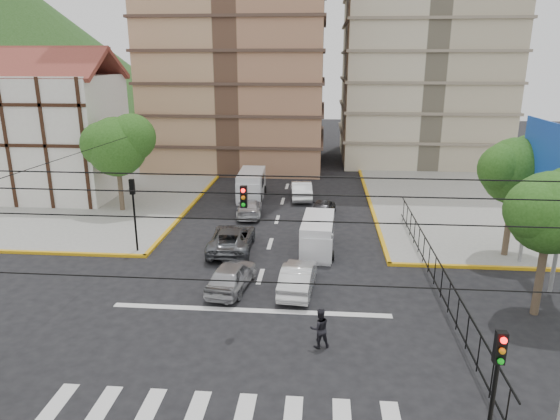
# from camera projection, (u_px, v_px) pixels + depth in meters

# --- Properties ---
(ground) EXTENTS (160.00, 160.00, 0.00)m
(ground) POSITION_uv_depth(u_px,v_px,m) (247.00, 323.00, 21.99)
(ground) COLOR black
(ground) RESTS_ON ground
(sidewalk_nw) EXTENTS (26.00, 26.00, 0.15)m
(sidewalk_nw) POSITION_uv_depth(u_px,v_px,m) (50.00, 195.00, 42.68)
(sidewalk_nw) COLOR gray
(sidewalk_nw) RESTS_ON ground
(sidewalk_ne) EXTENTS (26.00, 26.00, 0.15)m
(sidewalk_ne) POSITION_uv_depth(u_px,v_px,m) (534.00, 206.00, 39.42)
(sidewalk_ne) COLOR gray
(sidewalk_ne) RESTS_ON ground
(crosswalk_stripes) EXTENTS (12.00, 2.40, 0.01)m
(crosswalk_stripes) POSITION_uv_depth(u_px,v_px,m) (219.00, 416.00, 16.27)
(crosswalk_stripes) COLOR silver
(crosswalk_stripes) RESTS_ON ground
(stop_line) EXTENTS (13.00, 0.40, 0.01)m
(stop_line) POSITION_uv_depth(u_px,v_px,m) (250.00, 310.00, 23.13)
(stop_line) COLOR silver
(stop_line) RESTS_ON ground
(tudor_building) EXTENTS (10.80, 8.05, 12.23)m
(tudor_building) POSITION_uv_depth(u_px,v_px,m) (53.00, 135.00, 41.10)
(tudor_building) COLOR silver
(tudor_building) RESTS_ON ground
(park_fence) EXTENTS (0.10, 22.50, 1.66)m
(park_fence) POSITION_uv_depth(u_px,v_px,m) (433.00, 287.00, 25.55)
(park_fence) COLOR black
(park_fence) RESTS_ON ground
(billboard) EXTENTS (0.36, 6.20, 8.10)m
(billboard) POSITION_uv_depth(u_px,v_px,m) (549.00, 168.00, 24.81)
(billboard) COLOR slate
(billboard) RESTS_ON ground
(tree_park_a) EXTENTS (4.41, 3.60, 6.83)m
(tree_park_a) POSITION_uv_depth(u_px,v_px,m) (553.00, 209.00, 21.40)
(tree_park_a) COLOR #473828
(tree_park_a) RESTS_ON ground
(tree_park_c) EXTENTS (4.65, 3.80, 7.25)m
(tree_park_c) POSITION_uv_depth(u_px,v_px,m) (518.00, 168.00, 27.91)
(tree_park_c) COLOR #473828
(tree_park_c) RESTS_ON ground
(tree_tudor) EXTENTS (5.39, 4.40, 7.43)m
(tree_tudor) POSITION_uv_depth(u_px,v_px,m) (118.00, 144.00, 36.73)
(tree_tudor) COLOR #473828
(tree_tudor) RESTS_ON ground
(traffic_light_se) EXTENTS (0.28, 0.22, 4.40)m
(traffic_light_se) POSITION_uv_depth(u_px,v_px,m) (495.00, 381.00, 13.02)
(traffic_light_se) COLOR black
(traffic_light_se) RESTS_ON ground
(traffic_light_nw) EXTENTS (0.28, 0.22, 4.40)m
(traffic_light_nw) POSITION_uv_depth(u_px,v_px,m) (133.00, 203.00, 29.17)
(traffic_light_nw) COLOR black
(traffic_light_nw) RESTS_ON ground
(traffic_light_hanging) EXTENTS (18.00, 9.12, 0.92)m
(traffic_light_hanging) POSITION_uv_depth(u_px,v_px,m) (235.00, 209.00, 18.35)
(traffic_light_hanging) COLOR black
(traffic_light_hanging) RESTS_ON ground
(van_right_lane) EXTENTS (2.04, 4.68, 2.07)m
(van_right_lane) POSITION_uv_depth(u_px,v_px,m) (318.00, 237.00, 29.80)
(van_right_lane) COLOR silver
(van_right_lane) RESTS_ON ground
(van_left_lane) EXTENTS (2.12, 5.07, 2.26)m
(van_left_lane) POSITION_uv_depth(u_px,v_px,m) (251.00, 186.00, 41.50)
(van_left_lane) COLOR silver
(van_left_lane) RESTS_ON ground
(car_silver_front_left) EXTENTS (2.31, 4.48, 1.46)m
(car_silver_front_left) POSITION_uv_depth(u_px,v_px,m) (232.00, 275.00, 25.13)
(car_silver_front_left) COLOR #A3A3A7
(car_silver_front_left) RESTS_ON ground
(car_white_front_right) EXTENTS (1.88, 4.47, 1.44)m
(car_white_front_right) POSITION_uv_depth(u_px,v_px,m) (298.00, 277.00, 24.94)
(car_white_front_right) COLOR silver
(car_white_front_right) RESTS_ON ground
(car_grey_mid_left) EXTENTS (2.69, 5.49, 1.50)m
(car_grey_mid_left) POSITION_uv_depth(u_px,v_px,m) (232.00, 238.00, 30.29)
(car_grey_mid_left) COLOR #575A5E
(car_grey_mid_left) RESTS_ON ground
(car_silver_rear_left) EXTENTS (2.12, 4.45, 1.25)m
(car_silver_rear_left) POSITION_uv_depth(u_px,v_px,m) (249.00, 208.00, 36.98)
(car_silver_rear_left) COLOR silver
(car_silver_rear_left) RESTS_ON ground
(car_darkgrey_mid_right) EXTENTS (2.10, 4.16, 1.36)m
(car_darkgrey_mid_right) POSITION_uv_depth(u_px,v_px,m) (323.00, 208.00, 36.84)
(car_darkgrey_mid_right) COLOR #2A292C
(car_darkgrey_mid_right) RESTS_ON ground
(car_white_rear_right) EXTENTS (2.05, 4.79, 1.53)m
(car_white_rear_right) POSITION_uv_depth(u_px,v_px,m) (301.00, 190.00, 41.56)
(car_white_rear_right) COLOR white
(car_white_rear_right) RESTS_ON ground
(pedestrian_crosswalk) EXTENTS (0.97, 0.85, 1.68)m
(pedestrian_crosswalk) POSITION_uv_depth(u_px,v_px,m) (320.00, 328.00, 19.97)
(pedestrian_crosswalk) COLOR black
(pedestrian_crosswalk) RESTS_ON ground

